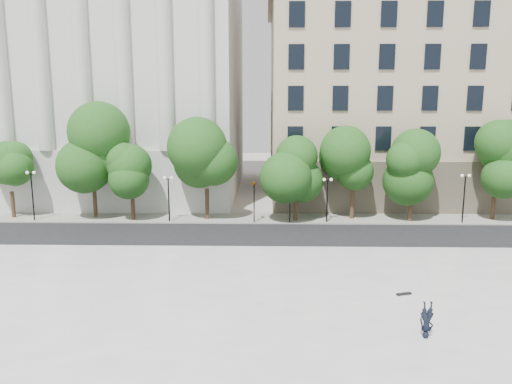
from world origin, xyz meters
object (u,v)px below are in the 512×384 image
(traffic_light_west, at_px, (254,182))
(skateboard, at_px, (404,294))
(traffic_light_east, at_px, (290,182))
(person_lying, at_px, (426,333))

(traffic_light_west, relative_size, skateboard, 5.02)
(traffic_light_east, relative_size, person_lying, 2.54)
(traffic_light_west, relative_size, person_lying, 2.56)
(traffic_light_west, xyz_separation_m, traffic_light_east, (3.09, -0.00, -0.04))
(skateboard, bearing_deg, traffic_light_west, 98.68)
(traffic_light_east, height_order, person_lying, traffic_light_east)
(traffic_light_west, bearing_deg, skateboard, -63.78)
(traffic_light_west, relative_size, traffic_light_east, 1.01)
(person_lying, relative_size, skateboard, 1.96)
(traffic_light_west, bearing_deg, traffic_light_east, -0.00)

